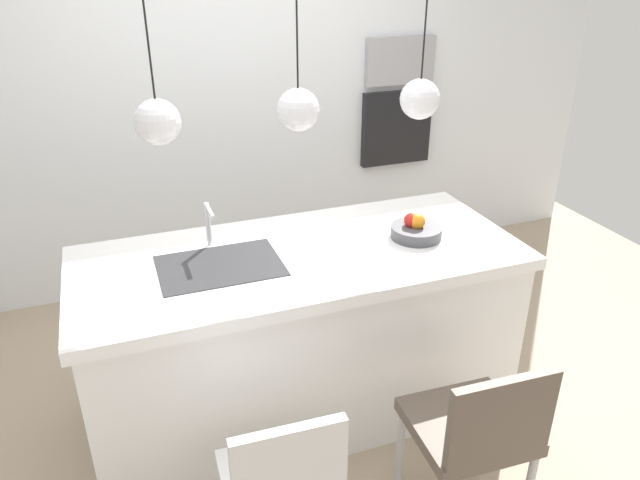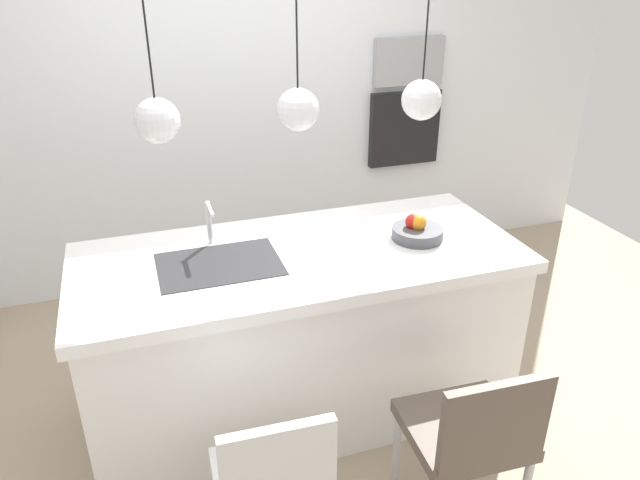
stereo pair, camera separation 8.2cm
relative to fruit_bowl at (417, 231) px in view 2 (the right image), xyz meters
The scene contains 12 objects.
floor 1.15m from the fruit_bowl, behind, with size 6.60×6.60×0.00m, color tan.
back_wall 1.82m from the fruit_bowl, 109.57° to the left, with size 6.00×0.10×2.60m, color white.
kitchen_island 0.79m from the fruit_bowl, behind, with size 2.15×0.92×0.93m.
sink_basin 0.99m from the fruit_bowl, behind, with size 0.56×0.40×0.02m, color #2D2D30.
faucet 1.03m from the fruit_bowl, 165.72° to the left, with size 0.02×0.17×0.22m.
fruit_bowl is the anchor object (origin of this frame).
microwave 1.85m from the fruit_bowl, 66.45° to the left, with size 0.54×0.08×0.34m, color #9E9EA3.
oven 1.77m from the fruit_bowl, 66.45° to the left, with size 0.56×0.08×0.56m, color black.
chair_middle 1.02m from the fruit_bowl, 100.85° to the right, with size 0.49×0.46×0.86m.
pendant_light_left 1.36m from the fruit_bowl, behind, with size 0.19×0.19×0.79m.
pendant_light_center 0.89m from the fruit_bowl, behind, with size 0.19×0.19×0.79m.
pendant_light_right 0.65m from the fruit_bowl, 102.04° to the left, with size 0.19×0.19×0.79m.
Camera 2 is at (-0.72, -2.46, 2.24)m, focal length 33.52 mm.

